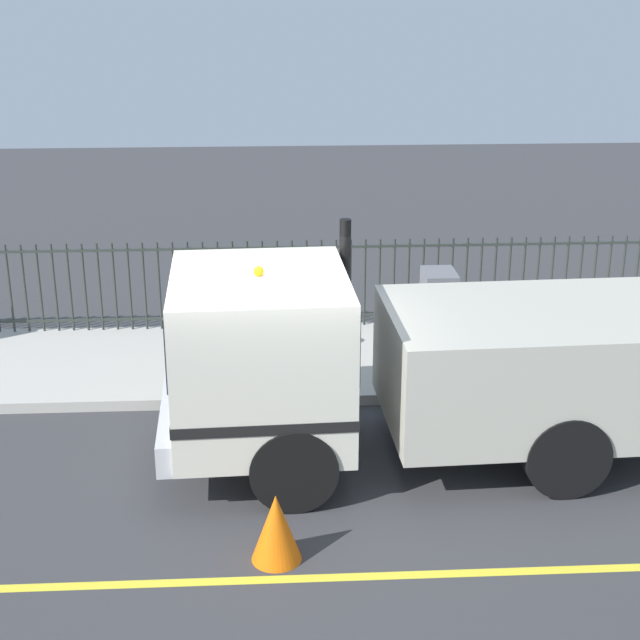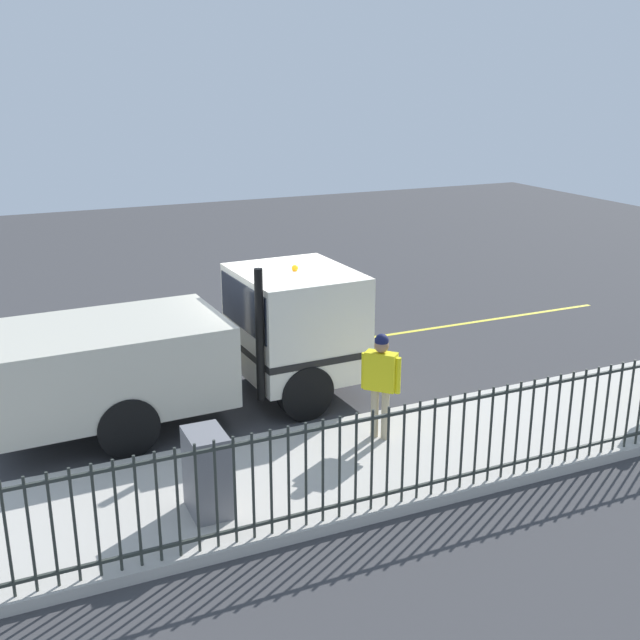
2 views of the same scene
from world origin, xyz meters
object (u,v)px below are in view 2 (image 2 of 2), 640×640
worker_standing (381,375)px  traffic_cone (253,345)px  work_truck (212,340)px  utility_cabinet (207,472)px

worker_standing → traffic_cone: worker_standing is taller
work_truck → utility_cabinet: 3.60m
work_truck → utility_cabinet: size_ratio=5.66×
worker_standing → utility_cabinet: bearing=65.3°
work_truck → utility_cabinet: work_truck is taller
work_truck → worker_standing: (2.39, 1.97, -0.09)m
work_truck → utility_cabinet: bearing=-20.3°
work_truck → worker_standing: bearing=37.2°
worker_standing → traffic_cone: size_ratio=2.40×
traffic_cone → worker_standing: bearing=7.0°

